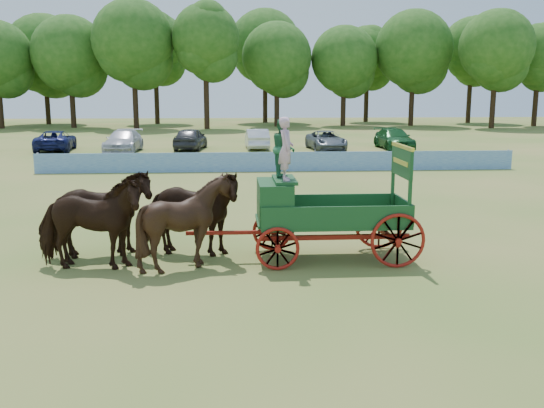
{
  "coord_description": "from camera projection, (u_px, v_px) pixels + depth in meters",
  "views": [
    {
      "loc": [
        -3.71,
        -14.56,
        4.41
      ],
      "look_at": [
        -2.55,
        1.72,
        1.3
      ],
      "focal_mm": 40.0,
      "sensor_mm": 36.0,
      "label": 1
    }
  ],
  "objects": [
    {
      "name": "treeline",
      "position": [
        221.0,
        48.0,
        71.84
      ],
      "size": [
        92.23,
        22.35,
        14.7
      ],
      "color": "#382314",
      "rests_on": "ground"
    },
    {
      "name": "ground",
      "position": [
        377.0,
        266.0,
        15.35
      ],
      "size": [
        160.0,
        160.0,
        0.0
      ],
      "primitive_type": "plane",
      "color": "olive",
      "rests_on": "ground"
    },
    {
      "name": "farm_dray",
      "position": [
        304.0,
        198.0,
        15.65
      ],
      "size": [
        6.0,
        2.0,
        3.73
      ],
      "color": "#A31E10",
      "rests_on": "ground"
    },
    {
      "name": "horse_lead_right",
      "position": [
        99.0,
        215.0,
        15.88
      ],
      "size": [
        2.94,
        1.73,
        2.33
      ],
      "primitive_type": "imported",
      "rotation": [
        0.0,
        0.0,
        1.75
      ],
      "color": "black",
      "rests_on": "ground"
    },
    {
      "name": "sponsor_banner",
      "position": [
        279.0,
        162.0,
        32.82
      ],
      "size": [
        26.0,
        0.08,
        1.05
      ],
      "primitive_type": "cube",
      "color": "#1F59AB",
      "rests_on": "ground"
    },
    {
      "name": "horse_lead_left",
      "position": [
        89.0,
        224.0,
        14.81
      ],
      "size": [
        2.86,
        1.49,
        2.33
      ],
      "primitive_type": "imported",
      "rotation": [
        0.0,
        0.0,
        1.49
      ],
      "color": "black",
      "rests_on": "ground"
    },
    {
      "name": "horse_wheel_left",
      "position": [
        188.0,
        222.0,
        14.97
      ],
      "size": [
        2.53,
        2.36,
        2.34
      ],
      "primitive_type": "imported",
      "rotation": [
        0.0,
        0.0,
        1.32
      ],
      "color": "black",
      "rests_on": "ground"
    },
    {
      "name": "parked_cars",
      "position": [
        164.0,
        140.0,
        43.93
      ],
      "size": [
        37.0,
        6.77,
        1.63
      ],
      "color": "silver",
      "rests_on": "ground"
    },
    {
      "name": "horse_wheel_right",
      "position": [
        191.0,
        213.0,
        16.05
      ],
      "size": [
        2.97,
        1.83,
        2.33
      ],
      "primitive_type": "imported",
      "rotation": [
        0.0,
        0.0,
        1.35
      ],
      "color": "black",
      "rests_on": "ground"
    }
  ]
}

